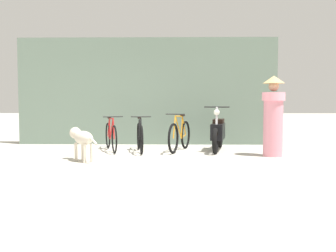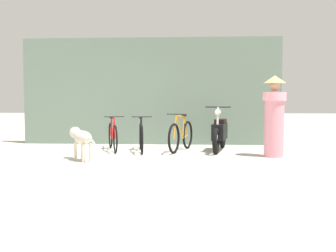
# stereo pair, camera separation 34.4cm
# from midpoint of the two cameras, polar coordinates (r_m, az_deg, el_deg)

# --- Properties ---
(ground_plane) EXTENTS (60.00, 60.00, 0.00)m
(ground_plane) POSITION_cam_midpoint_polar(r_m,az_deg,el_deg) (7.68, -3.78, -5.30)
(ground_plane) COLOR #B7B2A5
(shop_wall_back) EXTENTS (7.06, 0.20, 2.91)m
(shop_wall_back) POSITION_cam_midpoint_polar(r_m,az_deg,el_deg) (10.84, -1.63, 5.04)
(shop_wall_back) COLOR slate
(shop_wall_back) RESTS_ON ground
(bicycle_0) EXTENTS (0.61, 1.60, 0.84)m
(bicycle_0) POSITION_cam_midpoint_polar(r_m,az_deg,el_deg) (9.54, -7.00, -1.43)
(bicycle_0) COLOR black
(bicycle_0) RESTS_ON ground
(bicycle_1) EXTENTS (0.46, 1.59, 0.85)m
(bicycle_1) POSITION_cam_midpoint_polar(r_m,az_deg,el_deg) (9.27, -2.85, -1.58)
(bicycle_1) COLOR black
(bicycle_1) RESTS_ON ground
(bicycle_2) EXTENTS (0.61, 1.64, 0.90)m
(bicycle_2) POSITION_cam_midpoint_polar(r_m,az_deg,el_deg) (9.35, 2.97, -1.42)
(bicycle_2) COLOR black
(bicycle_2) RESTS_ON ground
(motorcycle) EXTENTS (0.58, 1.82, 1.07)m
(motorcycle) POSITION_cam_midpoint_polar(r_m,az_deg,el_deg) (9.47, 8.54, -1.02)
(motorcycle) COLOR black
(motorcycle) RESTS_ON ground
(stray_dog) EXTENTS (0.76, 0.87, 0.66)m
(stray_dog) POSITION_cam_midpoint_polar(r_m,az_deg,el_deg) (8.02, -11.30, -1.68)
(stray_dog) COLOR beige
(stray_dog) RESTS_ON ground
(person_in_robes) EXTENTS (0.50, 0.50, 1.73)m
(person_in_robes) POSITION_cam_midpoint_polar(r_m,az_deg,el_deg) (8.69, 16.26, 1.60)
(person_in_robes) COLOR pink
(person_in_robes) RESTS_ON ground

